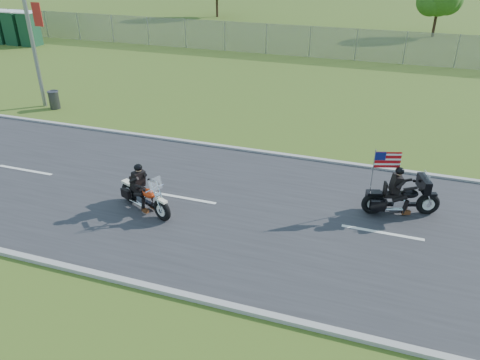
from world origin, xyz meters
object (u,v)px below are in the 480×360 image
(porta_toilet_a, at_px, (30,30))
(porta_toilet_b, at_px, (14,28))
(motorcycle_follow, at_px, (401,199))
(trash_can, at_px, (54,100))
(motorcycle_lead, at_px, (144,197))

(porta_toilet_a, distance_m, porta_toilet_b, 1.40)
(motorcycle_follow, bearing_deg, porta_toilet_a, 131.57)
(porta_toilet_a, relative_size, trash_can, 2.82)
(motorcycle_follow, bearing_deg, trash_can, 146.01)
(motorcycle_lead, height_order, trash_can, motorcycle_lead)
(porta_toilet_b, xyz_separation_m, motorcycle_lead, (20.64, -17.99, -0.67))
(motorcycle_follow, xyz_separation_m, trash_can, (-15.67, 4.63, -0.12))
(porta_toilet_a, relative_size, porta_toilet_b, 1.00)
(motorcycle_lead, relative_size, trash_can, 2.57)
(porta_toilet_b, relative_size, motorcycle_lead, 1.10)
(porta_toilet_a, distance_m, motorcycle_lead, 26.35)
(motorcycle_lead, bearing_deg, trash_can, 164.82)
(porta_toilet_a, bearing_deg, motorcycle_lead, -43.07)
(trash_can, bearing_deg, porta_toilet_b, 137.36)
(trash_can, bearing_deg, motorcycle_follow, -16.45)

